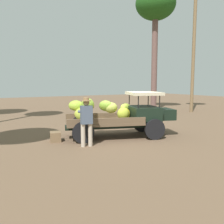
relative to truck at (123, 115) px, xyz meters
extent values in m
plane|color=brown|center=(-0.04, 0.20, -0.92)|extent=(60.00, 60.00, 0.00)
cube|color=black|center=(-0.33, 0.11, -0.46)|extent=(3.93, 1.71, 0.16)
cylinder|color=black|center=(1.30, 0.40, -0.51)|extent=(0.82, 0.40, 0.82)
cylinder|color=black|center=(0.78, -1.11, -0.51)|extent=(0.82, 0.40, 0.82)
cylinder|color=black|center=(-1.35, 1.31, -0.51)|extent=(0.82, 0.40, 0.82)
cylinder|color=black|center=(-1.87, -0.21, -0.51)|extent=(0.82, 0.40, 0.82)
cube|color=brown|center=(-0.76, 0.26, -0.28)|extent=(3.40, 2.60, 0.10)
cube|color=brown|center=(-0.50, 1.02, -0.12)|extent=(2.86, 1.05, 0.22)
cube|color=brown|center=(-1.02, -0.50, -0.12)|extent=(2.86, 1.05, 0.22)
cube|color=black|center=(0.85, -0.29, 0.04)|extent=(1.53, 1.79, 0.55)
cube|color=black|center=(1.70, -0.58, -0.01)|extent=(1.01, 1.23, 0.44)
cylinder|color=black|center=(1.48, 0.18, 0.59)|extent=(0.04, 0.04, 0.55)
cylinder|color=black|center=(1.06, -1.05, 0.59)|extent=(0.04, 0.04, 0.55)
cylinder|color=black|center=(0.64, 0.46, 0.59)|extent=(0.04, 0.04, 0.55)
cylinder|color=black|center=(0.22, -0.76, 0.59)|extent=(0.04, 0.04, 0.55)
cube|color=beige|center=(0.85, -0.29, 0.87)|extent=(1.65, 1.83, 0.12)
ellipsoid|color=#A5C63B|center=(-1.78, 0.69, 0.40)|extent=(0.74, 0.70, 0.51)
ellipsoid|color=#B4C23F|center=(-1.71, 0.23, 0.12)|extent=(0.82, 0.82, 0.62)
ellipsoid|color=#85B132|center=(-1.50, 0.18, 0.47)|extent=(0.76, 0.76, 0.62)
ellipsoid|color=gold|center=(-1.67, 0.45, 0.09)|extent=(0.56, 0.51, 0.51)
ellipsoid|color=gold|center=(-1.16, 0.82, 0.40)|extent=(0.75, 0.65, 0.57)
ellipsoid|color=#8EB939|center=(-0.61, 0.34, 0.37)|extent=(0.77, 0.77, 0.57)
ellipsoid|color=#B4BF4B|center=(-0.42, 0.24, 0.29)|extent=(0.61, 0.55, 0.47)
ellipsoid|color=#A6C43D|center=(0.43, 0.45, 0.23)|extent=(0.73, 0.65, 0.45)
ellipsoid|color=gold|center=(0.12, 0.02, 0.04)|extent=(0.53, 0.56, 0.49)
ellipsoid|color=#B8C537|center=(-0.24, -0.40, 0.10)|extent=(0.55, 0.47, 0.49)
cylinder|color=#C1AF9B|center=(-2.08, -0.65, -0.52)|extent=(0.15, 0.15, 0.81)
cylinder|color=#C1AF9B|center=(-1.82, -0.71, -0.52)|extent=(0.15, 0.15, 0.81)
cube|color=#4F5C71|center=(-1.95, -0.68, 0.20)|extent=(0.44, 0.32, 0.63)
cylinder|color=#4F5C71|center=(-2.02, -0.56, 0.30)|extent=(0.27, 0.40, 0.10)
cylinder|color=#4F5C71|center=(-1.83, -0.60, 0.30)|extent=(0.37, 0.33, 0.10)
sphere|color=olive|center=(-1.95, -0.68, 0.63)|extent=(0.22, 0.22, 0.22)
cylinder|color=#9B764D|center=(-1.95, -0.68, 0.69)|extent=(0.34, 0.34, 0.02)
cylinder|color=#9B764D|center=(-1.95, -0.68, 0.75)|extent=(0.20, 0.20, 0.10)
cube|color=brown|center=(-2.67, 0.61, -0.74)|extent=(0.50, 0.57, 0.37)
cylinder|color=brown|center=(7.43, 6.81, 2.92)|extent=(0.46, 0.46, 7.67)
ellipsoid|color=#215219|center=(7.43, 6.81, 7.37)|extent=(3.11, 3.11, 2.49)
cylinder|color=olive|center=(9.17, 4.44, 4.03)|extent=(0.24, 0.24, 9.90)
camera|label=1|loc=(-5.43, -8.29, 1.32)|focal=38.82mm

